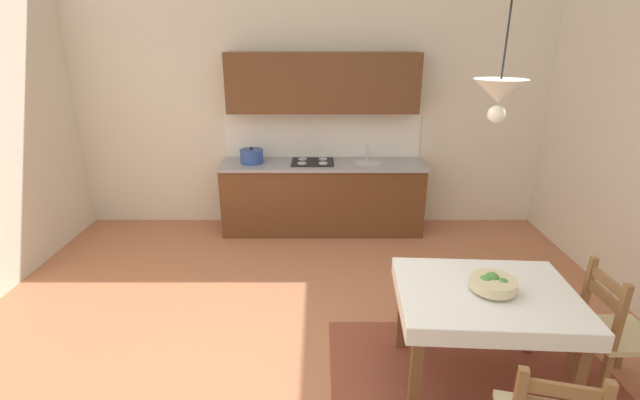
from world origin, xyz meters
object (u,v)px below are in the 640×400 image
(dining_chair_window_side, at_px, (616,333))
(pendant_lamp, at_px, (500,93))
(dining_table, at_px, (485,309))
(fruit_bowl, at_px, (494,284))
(kitchen_cabinetry, at_px, (323,165))

(dining_chair_window_side, xyz_separation_m, pendant_lamp, (-0.96, 0.16, 1.60))
(dining_table, bearing_deg, fruit_bowl, -15.80)
(pendant_lamp, bearing_deg, dining_table, -67.72)
(kitchen_cabinetry, bearing_deg, dining_chair_window_side, -54.52)
(dining_table, bearing_deg, pendant_lamp, 112.28)
(kitchen_cabinetry, bearing_deg, dining_table, -68.38)
(kitchen_cabinetry, xyz_separation_m, pendant_lamp, (1.05, -2.65, 1.19))
(kitchen_cabinetry, distance_m, fruit_bowl, 3.01)
(pendant_lamp, bearing_deg, fruit_bowl, -58.76)
(fruit_bowl, bearing_deg, dining_table, 164.20)
(dining_chair_window_side, bearing_deg, kitchen_cabinetry, 125.48)
(fruit_bowl, bearing_deg, pendant_lamp, 121.24)
(fruit_bowl, bearing_deg, kitchen_cabinetry, 112.08)
(kitchen_cabinetry, distance_m, dining_chair_window_side, 3.49)
(kitchen_cabinetry, distance_m, dining_table, 3.00)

